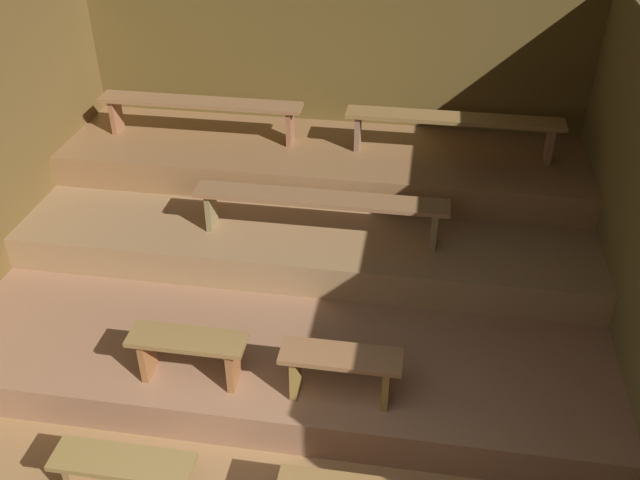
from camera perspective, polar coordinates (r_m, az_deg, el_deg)
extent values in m
cube|color=#966E44|center=(6.29, -2.37, -7.90)|extent=(6.13, 5.82, 0.08)
cube|color=brown|center=(7.77, 1.08, 12.07)|extent=(6.13, 0.06, 2.57)
cube|color=#986A4D|center=(6.63, -1.41, -3.23)|extent=(5.33, 3.83, 0.32)
cube|color=#98734C|center=(7.04, -0.40, 2.32)|extent=(5.33, 2.38, 0.32)
cube|color=olive|center=(7.33, 0.25, 6.49)|extent=(5.33, 1.36, 0.32)
cube|color=olive|center=(4.96, -15.83, -17.01)|extent=(0.95, 0.27, 0.04)
cube|color=olive|center=(5.25, -19.26, -17.62)|extent=(0.05, 0.22, 0.37)
cube|color=olive|center=(5.23, -10.80, -7.97)|extent=(0.87, 0.27, 0.04)
cube|color=#935B32|center=(5.47, -13.91, -9.10)|extent=(0.05, 0.22, 0.37)
cube|color=#935B32|center=(5.28, -7.11, -10.08)|extent=(0.05, 0.22, 0.37)
cube|color=#8E603B|center=(5.01, 1.71, -9.46)|extent=(0.87, 0.27, 0.04)
cube|color=olive|center=(5.19, -2.02, -10.71)|extent=(0.05, 0.22, 0.37)
cube|color=olive|center=(5.13, 5.42, -11.48)|extent=(0.05, 0.22, 0.37)
cube|color=#916540|center=(6.18, 0.02, 3.40)|extent=(2.27, 0.27, 0.04)
cube|color=olive|center=(6.50, -8.88, 2.52)|extent=(0.05, 0.22, 0.37)
cube|color=olive|center=(6.23, 9.29, 1.01)|extent=(0.05, 0.22, 0.37)
cube|color=#936742|center=(7.43, -9.78, 11.01)|extent=(2.13, 0.27, 0.04)
cube|color=#925D3E|center=(7.85, -16.30, 9.77)|extent=(0.05, 0.22, 0.37)
cube|color=#925D3E|center=(7.28, -2.45, 9.24)|extent=(0.05, 0.22, 0.37)
cube|color=olive|center=(7.08, 10.88, 9.73)|extent=(2.13, 0.27, 0.04)
cube|color=#846049|center=(7.18, 3.11, 8.88)|extent=(0.05, 0.22, 0.37)
cube|color=#846049|center=(7.26, 18.21, 7.48)|extent=(0.05, 0.22, 0.37)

